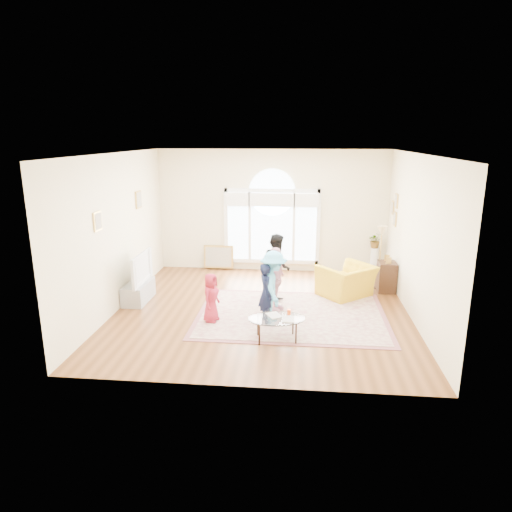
# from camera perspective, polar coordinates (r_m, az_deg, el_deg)

# --- Properties ---
(ground) EXTENTS (6.00, 6.00, 0.00)m
(ground) POSITION_cam_1_polar(r_m,az_deg,el_deg) (9.58, 0.74, -6.81)
(ground) COLOR #532E13
(ground) RESTS_ON ground
(room_shell) EXTENTS (6.00, 6.00, 6.00)m
(room_shell) POSITION_cam_1_polar(r_m,az_deg,el_deg) (11.89, 2.00, 5.33)
(room_shell) COLOR beige
(room_shell) RESTS_ON ground
(area_rug) EXTENTS (3.60, 2.60, 0.02)m
(area_rug) POSITION_cam_1_polar(r_m,az_deg,el_deg) (9.35, 4.45, -7.34)
(area_rug) COLOR #C5B499
(area_rug) RESTS_ON ground
(rug_border) EXTENTS (3.80, 2.80, 0.01)m
(rug_border) POSITION_cam_1_polar(r_m,az_deg,el_deg) (9.35, 4.45, -7.36)
(rug_border) COLOR #8B5054
(rug_border) RESTS_ON ground
(tv_console) EXTENTS (0.45, 1.00, 0.42)m
(tv_console) POSITION_cam_1_polar(r_m,az_deg,el_deg) (10.36, -14.48, -4.35)
(tv_console) COLOR #93969B
(tv_console) RESTS_ON ground
(television) EXTENTS (0.18, 1.16, 0.67)m
(television) POSITION_cam_1_polar(r_m,az_deg,el_deg) (10.20, -14.64, -1.47)
(television) COLOR black
(television) RESTS_ON tv_console
(coffee_table) EXTENTS (1.10, 0.80, 0.54)m
(coffee_table) POSITION_cam_1_polar(r_m,az_deg,el_deg) (8.12, 2.61, -7.89)
(coffee_table) COLOR silver
(coffee_table) RESTS_ON ground
(armchair) EXTENTS (1.47, 1.45, 0.72)m
(armchair) POSITION_cam_1_polar(r_m,az_deg,el_deg) (10.47, 11.22, -3.09)
(armchair) COLOR gold
(armchair) RESTS_ON ground
(side_cabinet) EXTENTS (0.40, 0.50, 0.70)m
(side_cabinet) POSITION_cam_1_polar(r_m,az_deg,el_deg) (11.04, 15.99, -2.50)
(side_cabinet) COLOR black
(side_cabinet) RESTS_ON ground
(floor_lamp) EXTENTS (0.31, 0.31, 1.51)m
(floor_lamp) POSITION_cam_1_polar(r_m,az_deg,el_deg) (10.97, 15.42, 2.46)
(floor_lamp) COLOR black
(floor_lamp) RESTS_ON ground
(plant_pedestal) EXTENTS (0.20, 0.20, 0.70)m
(plant_pedestal) POSITION_cam_1_polar(r_m,az_deg,el_deg) (12.33, 14.54, -0.60)
(plant_pedestal) COLOR white
(plant_pedestal) RESTS_ON ground
(potted_plant) EXTENTS (0.40, 0.35, 0.41)m
(potted_plant) POSITION_cam_1_polar(r_m,az_deg,el_deg) (12.20, 14.71, 1.92)
(potted_plant) COLOR #33722D
(potted_plant) RESTS_ON plant_pedestal
(leaning_picture) EXTENTS (0.80, 0.14, 0.62)m
(leaning_picture) POSITION_cam_1_polar(r_m,az_deg,el_deg) (12.48, -4.66, -1.64)
(leaning_picture) COLOR tan
(leaning_picture) RESTS_ON ground
(child_red) EXTENTS (0.41, 0.53, 0.96)m
(child_red) POSITION_cam_1_polar(r_m,az_deg,el_deg) (8.89, -5.64, -5.18)
(child_red) COLOR #A31E33
(child_red) RESTS_ON area_rug
(child_navy) EXTENTS (0.42, 0.51, 1.19)m
(child_navy) POSITION_cam_1_polar(r_m,az_deg,el_deg) (8.75, 1.28, -4.67)
(child_navy) COLOR #101733
(child_navy) RESTS_ON area_rug
(child_black) EXTENTS (0.71, 0.82, 1.43)m
(child_black) POSITION_cam_1_polar(r_m,az_deg,el_deg) (10.12, 2.62, -1.21)
(child_black) COLOR black
(child_black) RESTS_ON area_rug
(child_pink) EXTENTS (0.60, 0.86, 1.35)m
(child_pink) POSITION_cam_1_polar(r_m,az_deg,el_deg) (9.29, 2.34, -2.96)
(child_pink) COLOR #EBA5BA
(child_pink) RESTS_ON area_rug
(child_blue) EXTENTS (0.64, 0.96, 1.39)m
(child_blue) POSITION_cam_1_polar(r_m,az_deg,el_deg) (8.82, 2.18, -3.80)
(child_blue) COLOR #57BDEE
(child_blue) RESTS_ON area_rug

